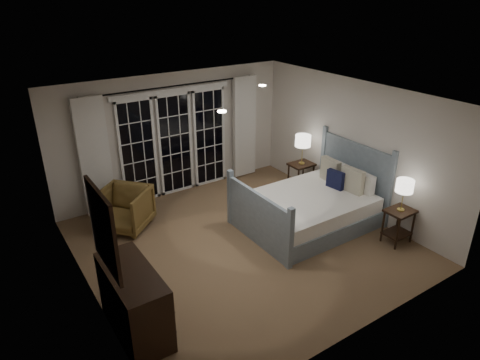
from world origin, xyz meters
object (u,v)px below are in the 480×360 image
nightstand_left (399,221)px  dresser (134,301)px  nightstand_right (301,173)px  bed (311,207)px  lamp_right (303,141)px  lamp_left (405,186)px  armchair (124,209)px

nightstand_left → dresser: size_ratio=0.49×
nightstand_right → dresser: size_ratio=0.51×
nightstand_left → bed: bearing=122.3°
bed → nightstand_right: bearing=56.7°
nightstand_left → lamp_right: bearing=91.5°
lamp_left → armchair: (-3.68, 3.00, -0.67)m
nightstand_right → bed: bearing=-123.3°
bed → lamp_left: bed is taller
nightstand_left → armchair: bearing=140.8°
nightstand_left → lamp_left: size_ratio=1.11×
lamp_right → dresser: bearing=-156.4°
nightstand_right → lamp_left: 2.50m
bed → lamp_left: size_ratio=4.22×
armchair → bed: bearing=17.2°
nightstand_left → armchair: size_ratio=0.73×
lamp_left → armchair: lamp_left is taller
dresser → nightstand_left: bearing=-6.4°
lamp_left → dresser: 4.52m
nightstand_right → lamp_right: 0.71m
nightstand_left → lamp_left: 0.65m
nightstand_right → lamp_left: (0.06, -2.42, 0.63)m
nightstand_left → lamp_left: bearing=180.0°
lamp_right → dresser: 4.84m
dresser → bed: bearing=12.1°
bed → nightstand_left: size_ratio=3.81×
lamp_left → lamp_right: (-0.06, 2.42, 0.08)m
nightstand_right → armchair: (-3.62, 0.59, -0.04)m
nightstand_right → dresser: dresser is taller
bed → nightstand_right: 1.36m
lamp_left → dresser: size_ratio=0.44×
lamp_left → bed: bearing=122.3°
bed → nightstand_left: bearing=-57.7°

